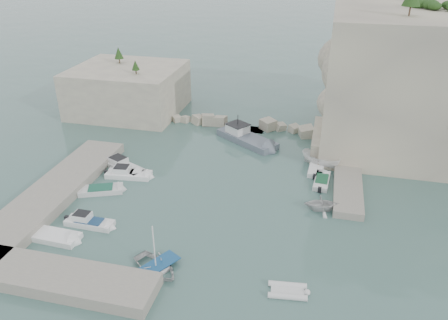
% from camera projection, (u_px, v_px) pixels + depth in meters
% --- Properties ---
extents(ground, '(400.00, 400.00, 0.00)m').
position_uv_depth(ground, '(210.00, 213.00, 43.88)').
color(ground, '#476A64').
rests_on(ground, ground).
extents(cliff_east, '(26.00, 22.00, 17.00)m').
position_uv_depth(cliff_east, '(433.00, 81.00, 55.06)').
color(cliff_east, beige).
rests_on(cliff_east, ground).
extents(cliff_terrace, '(8.00, 10.00, 2.50)m').
position_uv_depth(cliff_terrace, '(344.00, 142.00, 56.15)').
color(cliff_terrace, beige).
rests_on(cliff_terrace, ground).
extents(outcrop_west, '(16.00, 14.00, 7.00)m').
position_uv_depth(outcrop_west, '(128.00, 89.00, 68.09)').
color(outcrop_west, beige).
rests_on(outcrop_west, ground).
extents(quay_west, '(5.00, 24.00, 1.10)m').
position_uv_depth(quay_west, '(53.00, 193.00, 46.33)').
color(quay_west, '#9E9689').
rests_on(quay_west, ground).
extents(quay_south, '(18.00, 4.00, 1.10)m').
position_uv_depth(quay_south, '(48.00, 276.00, 34.92)').
color(quay_south, '#9E9689').
rests_on(quay_south, ground).
extents(ledge_east, '(3.00, 16.00, 0.80)m').
position_uv_depth(ledge_east, '(348.00, 178.00, 49.51)').
color(ledge_east, '#9E9689').
rests_on(ledge_east, ground).
extents(breakwater, '(28.00, 3.00, 1.40)m').
position_uv_depth(breakwater, '(243.00, 124.00, 62.79)').
color(breakwater, beige).
rests_on(breakwater, ground).
extents(motorboat_a, '(6.76, 4.55, 1.40)m').
position_uv_depth(motorboat_a, '(124.00, 169.00, 52.18)').
color(motorboat_a, silver).
rests_on(motorboat_a, ground).
extents(motorboat_b, '(5.87, 2.51, 1.40)m').
position_uv_depth(motorboat_b, '(129.00, 177.00, 50.51)').
color(motorboat_b, white).
rests_on(motorboat_b, ground).
extents(motorboat_c, '(5.44, 3.66, 0.70)m').
position_uv_depth(motorboat_c, '(101.00, 192.00, 47.47)').
color(motorboat_c, silver).
rests_on(motorboat_c, ground).
extents(motorboat_d, '(5.20, 1.60, 1.40)m').
position_uv_depth(motorboat_d, '(90.00, 225.00, 42.00)').
color(motorboat_d, white).
rests_on(motorboat_d, ground).
extents(motorboat_e, '(4.96, 2.19, 0.70)m').
position_uv_depth(motorboat_e, '(56.00, 239.00, 40.07)').
color(motorboat_e, white).
rests_on(motorboat_e, ground).
extents(rowboat, '(5.64, 5.16, 0.95)m').
position_uv_depth(rowboat, '(156.00, 270.00, 36.32)').
color(rowboat, silver).
rests_on(rowboat, ground).
extents(inflatable_dinghy, '(3.49, 1.98, 0.44)m').
position_uv_depth(inflatable_dinghy, '(287.00, 292.00, 34.09)').
color(inflatable_dinghy, silver).
rests_on(inflatable_dinghy, ground).
extents(tender_east_a, '(3.97, 3.60, 1.83)m').
position_uv_depth(tender_east_a, '(321.00, 210.00, 44.34)').
color(tender_east_a, silver).
rests_on(tender_east_a, ground).
extents(tender_east_b, '(1.88, 4.70, 0.70)m').
position_uv_depth(tender_east_b, '(321.00, 183.00, 49.20)').
color(tender_east_b, white).
rests_on(tender_east_b, ground).
extents(tender_east_c, '(1.91, 5.25, 0.70)m').
position_uv_depth(tender_east_c, '(316.00, 169.00, 52.06)').
color(tender_east_c, white).
rests_on(tender_east_c, ground).
extents(tender_east_d, '(5.34, 3.88, 1.94)m').
position_uv_depth(tender_east_d, '(320.00, 166.00, 52.83)').
color(tender_east_d, white).
rests_on(tender_east_d, ground).
extents(work_boat, '(9.93, 8.07, 2.20)m').
position_uv_depth(work_boat, '(247.00, 142.00, 59.03)').
color(work_boat, slate).
rests_on(work_boat, ground).
extents(rowboat_mast, '(0.10, 0.10, 4.20)m').
position_uv_depth(rowboat_mast, '(154.00, 246.00, 35.15)').
color(rowboat_mast, white).
rests_on(rowboat_mast, rowboat).
extents(vegetation, '(53.48, 13.88, 13.40)m').
position_uv_depth(vegetation, '(402.00, 0.00, 53.05)').
color(vegetation, '#1E4219').
rests_on(vegetation, ground).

